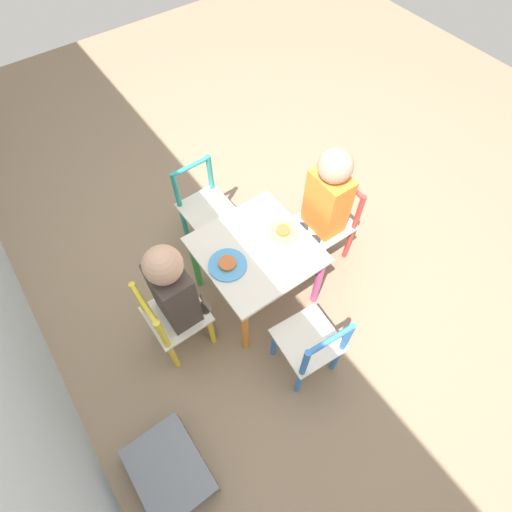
{
  "coord_description": "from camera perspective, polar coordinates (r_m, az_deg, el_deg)",
  "views": [
    {
      "loc": [
        -0.84,
        0.6,
        1.97
      ],
      "look_at": [
        0.0,
        0.0,
        0.36
      ],
      "focal_mm": 28.0,
      "sensor_mm": 36.0,
      "label": 1
    }
  ],
  "objects": [
    {
      "name": "plate_back",
      "position": [
        1.81,
        -4.09,
        -1.22
      ],
      "size": [
        0.18,
        0.18,
        0.03
      ],
      "color": "#4C9EE0",
      "rests_on": "kids_table"
    },
    {
      "name": "child_back",
      "position": [
        1.74,
        -11.18,
        -5.07
      ],
      "size": [
        0.2,
        0.21,
        0.77
      ],
      "rotation": [
        0.0,
        0.0,
        0.01
      ],
      "color": "#7A6B5B",
      "rests_on": "ground_plane"
    },
    {
      "name": "chair_teal",
      "position": [
        2.24,
        -7.34,
        6.79
      ],
      "size": [
        0.26,
        0.26,
        0.52
      ],
      "rotation": [
        0.0,
        0.0,
        -1.55
      ],
      "color": "silver",
      "rests_on": "ground_plane"
    },
    {
      "name": "ground_plane",
      "position": [
        2.22,
        -0.0,
        -5.02
      ],
      "size": [
        6.0,
        6.0,
        0.0
      ],
      "primitive_type": "plane",
      "color": "#8C755B"
    },
    {
      "name": "plate_front",
      "position": [
        1.91,
        3.87,
        3.5
      ],
      "size": [
        0.15,
        0.15,
        0.03
      ],
      "color": "#EADB66",
      "rests_on": "kids_table"
    },
    {
      "name": "chair_yellow",
      "position": [
        1.91,
        -11.76,
        -8.77
      ],
      "size": [
        0.26,
        0.26,
        0.52
      ],
      "rotation": [
        0.0,
        0.0,
        0.01
      ],
      "color": "silver",
      "rests_on": "ground_plane"
    },
    {
      "name": "storage_bin",
      "position": [
        1.95,
        -12.2,
        -27.8
      ],
      "size": [
        0.36,
        0.28,
        0.12
      ],
      "color": "slate",
      "rests_on": "ground_plane"
    },
    {
      "name": "chair_blue",
      "position": [
        1.84,
        7.82,
        -12.54
      ],
      "size": [
        0.28,
        0.28,
        0.52
      ],
      "rotation": [
        0.0,
        0.0,
        1.49
      ],
      "color": "silver",
      "rests_on": "ground_plane"
    },
    {
      "name": "chair_red",
      "position": [
        2.19,
        10.28,
        4.56
      ],
      "size": [
        0.26,
        0.26,
        0.52
      ],
      "rotation": [
        0.0,
        0.0,
        -3.15
      ],
      "color": "silver",
      "rests_on": "ground_plane"
    },
    {
      "name": "kids_table",
      "position": [
        1.92,
        -0.0,
        -0.1
      ],
      "size": [
        0.52,
        0.52,
        0.42
      ],
      "color": "silver",
      "rests_on": "ground_plane"
    },
    {
      "name": "child_front",
      "position": [
        2.0,
        9.92,
        7.5
      ],
      "size": [
        0.2,
        0.22,
        0.79
      ],
      "rotation": [
        0.0,
        0.0,
        -3.15
      ],
      "color": "#38383D",
      "rests_on": "ground_plane"
    }
  ]
}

